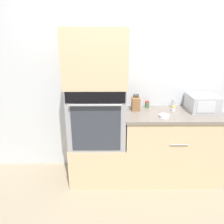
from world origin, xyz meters
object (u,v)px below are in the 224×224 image
Objects in this scene: microwave at (202,103)px; bowl at (164,116)px; condiment_jar_mid at (173,109)px; condiment_jar_far at (147,104)px; knife_block at (136,104)px; condiment_jar_near at (173,103)px; wall_oven at (97,115)px.

bowl is (-0.54, -0.26, -0.09)m from microwave.
condiment_jar_mid is (-0.37, -0.03, -0.07)m from microwave.
condiment_jar_far is at bearing 152.56° from condiment_jar_mid.
knife_block is at bearing 137.79° from bowl.
bowl is 1.83× the size of condiment_jar_mid.
condiment_jar_far is at bearing 110.90° from bowl.
knife_block is 0.53m from condiment_jar_near.
wall_oven is 11.14× the size of condiment_jar_mid.
microwave is at bearing -1.90° from knife_block.
bowl is 0.28m from condiment_jar_mid.
wall_oven is 6.07× the size of bowl.
wall_oven is at bearing 168.89° from bowl.
bowl is 1.05× the size of condiment_jar_near.
bowl is at bearing -11.11° from wall_oven.
knife_block is at bearing -149.22° from condiment_jar_far.
condiment_jar_mid reaches higher than bowl.
condiment_jar_far reaches higher than bowl.
condiment_jar_near is (0.20, 0.38, 0.04)m from bowl.
microwave is at bearing -20.44° from condiment_jar_near.
condiment_jar_mid is at bearing 53.36° from bowl.
wall_oven is 0.98m from condiment_jar_mid.
wall_oven reaches higher than microwave.
knife_block is 3.13× the size of condiment_jar_mid.
condiment_jar_far is at bearing 18.72° from wall_oven.
condiment_jar_far is (-0.35, 0.00, -0.01)m from condiment_jar_near.
knife_block is at bearing 178.10° from microwave.
microwave is 0.85m from knife_block.
microwave reaches higher than bowl.
wall_oven is 0.52m from knife_block.
condiment_jar_near is at bearing 10.59° from knife_block.
wall_oven is 1.04m from condiment_jar_near.
wall_oven reaches higher than knife_block.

